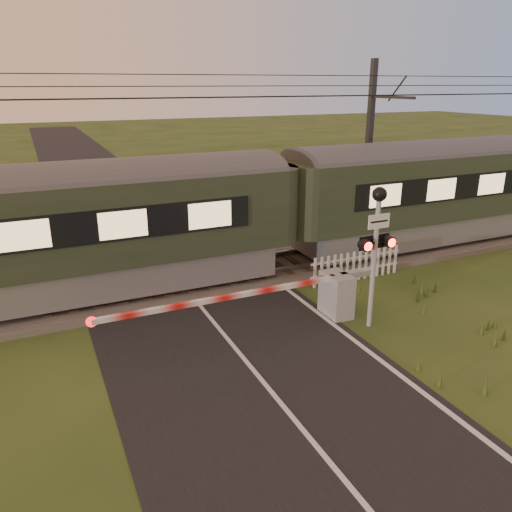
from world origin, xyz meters
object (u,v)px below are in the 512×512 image
boom_gate (325,294)px  catenary_mast (370,147)px  crossing_signal (376,233)px  picket_fence (356,266)px  train (283,207)px

boom_gate → catenary_mast: 8.68m
crossing_signal → catenary_mast: catenary_mast is taller
boom_gate → picket_fence: (2.32, 1.86, -0.18)m
train → picket_fence: train is taller
crossing_signal → catenary_mast: bearing=54.9°
catenary_mast → boom_gate: bearing=-133.2°
train → catenary_mast: catenary_mast is taller
boom_gate → picket_fence: 2.98m
train → crossing_signal: size_ratio=10.84×
crossing_signal → catenary_mast: 8.46m
crossing_signal → picket_fence: 3.72m
boom_gate → crossing_signal: crossing_signal is taller
train → catenary_mast: 5.58m
boom_gate → picket_fence: boom_gate is taller
train → picket_fence: 2.97m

